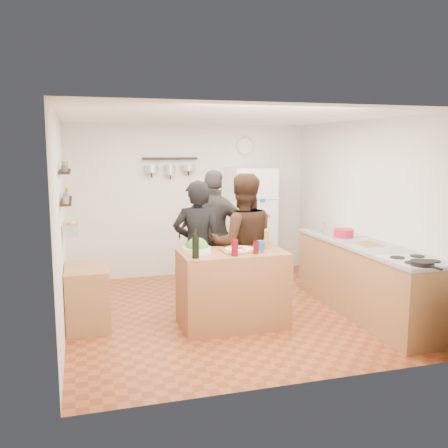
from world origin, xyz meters
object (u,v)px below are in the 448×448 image
object	(u,v)px
prep_island	(233,289)
side_table	(87,297)
pepper_mill	(267,241)
person_center	(242,244)
person_left	(198,248)
counter_run	(365,280)
wine_bottle	(196,247)
salad_bowl	(197,250)
fridge	(251,222)
salt_canister	(260,246)
red_bowl	(344,233)
skillet	(422,263)
wall_clock	(245,146)
person_back	(215,235)

from	to	relation	value
prep_island	side_table	world-z (taller)	prep_island
pepper_mill	person_center	size ratio (longest dim) A/B	0.11
pepper_mill	person_left	distance (m)	0.91
pepper_mill	person_left	xyz separation A→B (m)	(-0.74, 0.51, -0.14)
counter_run	person_center	bearing A→B (deg)	161.94
wine_bottle	side_table	bearing A→B (deg)	149.80
salad_bowl	fridge	world-z (taller)	fridge
pepper_mill	salt_canister	bearing A→B (deg)	-131.42
pepper_mill	counter_run	distance (m)	1.43
salt_canister	red_bowl	xyz separation A→B (m)	(1.41, 0.55, -0.00)
skillet	side_table	xyz separation A→B (m)	(-3.34, 1.73, -0.58)
fridge	wall_clock	world-z (taller)	wall_clock
pepper_mill	person_back	distance (m)	1.12
pepper_mill	counter_run	world-z (taller)	pepper_mill
salt_canister	side_table	world-z (taller)	salt_canister
fridge	wall_clock	size ratio (longest dim) A/B	6.00
counter_run	salad_bowl	bearing A→B (deg)	176.96
skillet	red_bowl	size ratio (longest dim) A/B	0.91
salt_canister	person_center	distance (m)	0.55
salad_bowl	person_left	distance (m)	0.53
person_back	red_bowl	size ratio (longest dim) A/B	6.83
person_center	person_back	distance (m)	0.71
prep_island	red_bowl	world-z (taller)	red_bowl
red_bowl	wine_bottle	bearing A→B (deg)	-163.74
fridge	person_center	bearing A→B (deg)	-112.50
person_left	side_table	distance (m)	1.47
counter_run	red_bowl	xyz separation A→B (m)	(-0.05, 0.49, 0.53)
side_table	salt_canister	bearing A→B (deg)	-16.47
red_bowl	fridge	distance (m)	1.94
wine_bottle	counter_run	distance (m)	2.34
salad_bowl	pepper_mill	distance (m)	0.87
prep_island	wine_bottle	distance (m)	0.79
fridge	wall_clock	xyz separation A→B (m)	(0.00, 0.33, 1.25)
prep_island	counter_run	world-z (taller)	prep_island
salad_bowl	salt_canister	world-z (taller)	salt_canister
person_back	counter_run	bearing A→B (deg)	176.63
wine_bottle	skillet	xyz separation A→B (m)	(2.16, -1.04, -0.09)
wall_clock	person_left	bearing A→B (deg)	-123.11
person_back	skillet	xyz separation A→B (m)	(1.58, -2.37, 0.03)
salt_canister	fridge	distance (m)	2.46
person_center	wall_clock	distance (m)	2.59
counter_run	skillet	size ratio (longest dim) A/B	10.85
wine_bottle	person_center	size ratio (longest dim) A/B	0.13
skillet	side_table	world-z (taller)	skillet
red_bowl	side_table	world-z (taller)	red_bowl
person_center	red_bowl	bearing A→B (deg)	-170.35
red_bowl	wall_clock	world-z (taller)	wall_clock
prep_island	counter_run	xyz separation A→B (m)	(1.76, -0.07, -0.01)
skillet	red_bowl	bearing A→B (deg)	88.30
person_left	person_center	bearing A→B (deg)	-177.03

